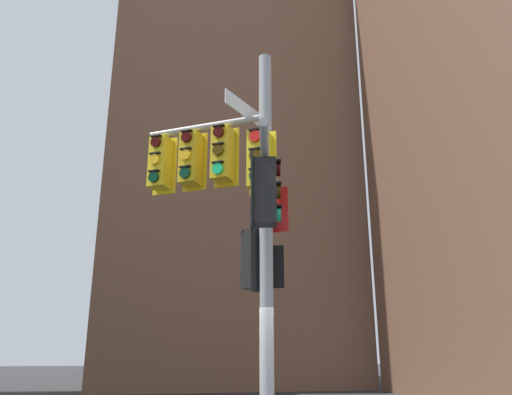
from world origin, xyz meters
TOP-DOWN VIEW (x-y plane):
  - building_mid_block at (2.28, 22.90)m, footprint 13.70×13.70m
  - signal_pole_assembly at (-0.48, 0.13)m, footprint 2.43×3.62m

SIDE VIEW (x-z plane):
  - signal_pole_assembly at x=-0.48m, z-range 0.76..7.84m
  - building_mid_block at x=2.28m, z-range 0.00..31.99m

